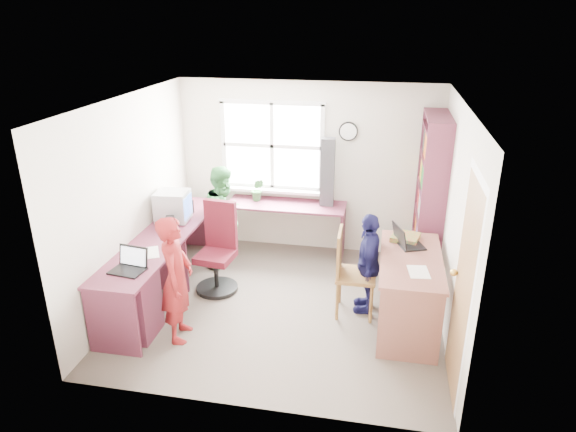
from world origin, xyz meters
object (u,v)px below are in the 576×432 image
object	(u,v)px
right_desk	(410,277)
potted_plant	(258,190)
laptop_right	(406,241)
cd_tower	(328,172)
crt_monitor	(173,206)
person_red	(177,279)
wooden_chair	(349,269)
person_green	(225,216)
l_desk	(167,273)
bookshelf	(430,202)
person_navy	(368,263)
laptop_left	(130,265)
swivel_chair	(218,253)

from	to	relation	value
right_desk	potted_plant	world-z (taller)	potted_plant
laptop_right	cd_tower	bearing A→B (deg)	17.28
crt_monitor	person_red	size ratio (longest dim) A/B	0.31
crt_monitor	person_red	world-z (taller)	person_red
wooden_chair	person_green	bearing A→B (deg)	150.54
l_desk	bookshelf	xyz separation A→B (m)	(2.96, 1.47, 0.55)
crt_monitor	person_navy	distance (m)	2.56
wooden_chair	l_desk	bearing A→B (deg)	-172.53
person_red	l_desk	bearing A→B (deg)	24.38
person_green	person_navy	world-z (taller)	person_green
right_desk	person_navy	bearing A→B (deg)	153.67
cd_tower	person_navy	bearing A→B (deg)	-67.81
bookshelf	crt_monitor	size ratio (longest dim) A/B	4.93
l_desk	cd_tower	distance (m)	2.53
wooden_chair	person_green	world-z (taller)	person_green
bookshelf	person_navy	size ratio (longest dim) A/B	1.76
bookshelf	cd_tower	world-z (taller)	bookshelf
wooden_chair	person_navy	size ratio (longest dim) A/B	0.85
right_desk	person_navy	distance (m)	0.51
laptop_left	person_navy	bearing A→B (deg)	28.56
swivel_chair	potted_plant	size ratio (longest dim) A/B	3.40
cd_tower	swivel_chair	bearing A→B (deg)	-137.34
cd_tower	person_navy	world-z (taller)	cd_tower
swivel_chair	person_navy	xyz separation A→B (m)	(1.84, -0.16, 0.12)
person_navy	swivel_chair	bearing A→B (deg)	-96.07
l_desk	person_navy	bearing A→B (deg)	10.30
l_desk	bookshelf	size ratio (longest dim) A/B	1.40
laptop_left	potted_plant	world-z (taller)	potted_plant
crt_monitor	person_green	world-z (taller)	person_green
right_desk	crt_monitor	distance (m)	3.04
l_desk	crt_monitor	distance (m)	1.00
wooden_chair	crt_monitor	world-z (taller)	crt_monitor
swivel_chair	person_red	world-z (taller)	person_red
person_green	crt_monitor	bearing A→B (deg)	141.23
person_red	potted_plant	bearing A→B (deg)	-16.75
bookshelf	person_green	distance (m)	2.68
crt_monitor	person_navy	size ratio (longest dim) A/B	0.36
wooden_chair	laptop_left	xyz separation A→B (m)	(-2.22, -0.81, 0.26)
swivel_chair	person_green	distance (m)	0.72
laptop_left	potted_plant	size ratio (longest dim) A/B	1.14
right_desk	swivel_chair	size ratio (longest dim) A/B	1.27
wooden_chair	person_red	bearing A→B (deg)	-155.52
wooden_chair	person_green	xyz separation A→B (m)	(-1.75, 0.95, 0.14)
person_red	cd_tower	bearing A→B (deg)	-38.23
crt_monitor	person_navy	bearing A→B (deg)	-13.81
potted_plant	crt_monitor	bearing A→B (deg)	-133.49
person_green	bookshelf	bearing A→B (deg)	-72.04
crt_monitor	laptop_right	distance (m)	2.91
right_desk	laptop_left	xyz separation A→B (m)	(-2.87, -0.69, 0.21)
right_desk	person_green	size ratio (longest dim) A/B	1.03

